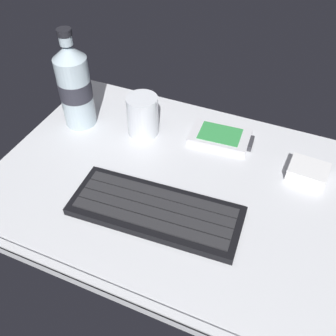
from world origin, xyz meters
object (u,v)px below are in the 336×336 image
at_px(handheld_device, 221,137).
at_px(juice_cup, 143,117).
at_px(keyboard, 156,210).
at_px(water_bottle, 75,86).
at_px(charger_block, 308,172).

bearing_deg(handheld_device, juice_cup, -165.43).
height_order(keyboard, handheld_device, keyboard).
bearing_deg(keyboard, water_bottle, 146.50).
relative_size(handheld_device, juice_cup, 1.55).
bearing_deg(juice_cup, keyboard, -58.73).
bearing_deg(charger_block, juice_cup, -179.58).
bearing_deg(water_bottle, keyboard, -33.50).
xyz_separation_m(keyboard, juice_cup, (-0.11, 0.19, 0.03)).
distance_m(handheld_device, water_bottle, 0.31).
xyz_separation_m(juice_cup, charger_block, (0.34, 0.00, -0.03)).
distance_m(keyboard, handheld_device, 0.23).
bearing_deg(water_bottle, charger_block, 2.83).
bearing_deg(charger_block, handheld_device, 168.07).
bearing_deg(keyboard, handheld_device, 79.88).
bearing_deg(keyboard, juice_cup, 121.27).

